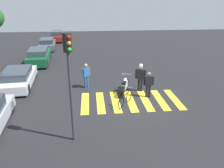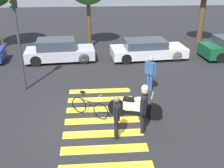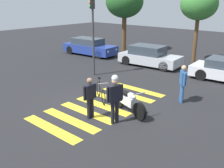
{
  "view_description": "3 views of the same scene",
  "coord_description": "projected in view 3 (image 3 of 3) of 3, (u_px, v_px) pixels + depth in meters",
  "views": [
    {
      "loc": [
        -11.9,
        2.3,
        5.77
      ],
      "look_at": [
        0.71,
        1.05,
        0.85
      ],
      "focal_mm": 35.86,
      "sensor_mm": 36.0,
      "label": 1
    },
    {
      "loc": [
        -0.31,
        -9.18,
        5.67
      ],
      "look_at": [
        0.49,
        1.41,
        0.92
      ],
      "focal_mm": 43.9,
      "sensor_mm": 36.0,
      "label": 2
    },
    {
      "loc": [
        6.95,
        -7.41,
        4.39
      ],
      "look_at": [
        -0.07,
        0.72,
        0.8
      ],
      "focal_mm": 40.8,
      "sensor_mm": 36.0,
      "label": 3
    }
  ],
  "objects": [
    {
      "name": "traffic_light_pole",
      "position": [
        93.0,
        24.0,
        14.53
      ],
      "size": [
        0.35,
        0.34,
        4.57
      ],
      "color": "#38383D",
      "rests_on": "ground_plane"
    },
    {
      "name": "street_tree_mid",
      "position": [
        199.0,
        5.0,
        17.43
      ],
      "size": [
        2.54,
        2.54,
        5.14
      ],
      "color": "brown",
      "rests_on": "ground_plane"
    },
    {
      "name": "car_blue_hatchback",
      "position": [
        89.0,
        47.0,
        20.91
      ],
      "size": [
        4.69,
        2.03,
        1.36
      ],
      "color": "black",
      "rests_on": "ground_plane"
    },
    {
      "name": "officer_on_foot",
      "position": [
        90.0,
        96.0,
        9.63
      ],
      "size": [
        0.22,
        0.66,
        1.62
      ],
      "color": "black",
      "rests_on": "ground_plane"
    },
    {
      "name": "leaning_bicycle",
      "position": [
        101.0,
        92.0,
        11.5
      ],
      "size": [
        1.46,
        1.02,
        1.01
      ],
      "color": "black",
      "rests_on": "ground_plane"
    },
    {
      "name": "street_tree_near",
      "position": [
        125.0,
        2.0,
        21.42
      ],
      "size": [
        3.18,
        3.18,
        5.55
      ],
      "color": "brown",
      "rests_on": "ground_plane"
    },
    {
      "name": "police_motorcycle",
      "position": [
        129.0,
        102.0,
        10.19
      ],
      "size": [
        2.09,
        0.92,
        1.06
      ],
      "color": "black",
      "rests_on": "ground_plane"
    },
    {
      "name": "pedestrian_bystander",
      "position": [
        183.0,
        81.0,
        11.12
      ],
      "size": [
        0.46,
        0.56,
        1.7
      ],
      "color": "#2D5999",
      "rests_on": "ground_plane"
    },
    {
      "name": "car_silver_sedan",
      "position": [
        149.0,
        56.0,
        17.48
      ],
      "size": [
        4.29,
        2.07,
        1.39
      ],
      "color": "black",
      "rests_on": "ground_plane"
    },
    {
      "name": "ground_plane",
      "position": [
        102.0,
        106.0,
        11.02
      ],
      "size": [
        60.0,
        60.0,
        0.0
      ],
      "primitive_type": "plane",
      "color": "#232326"
    },
    {
      "name": "officer_by_motorcycle",
      "position": [
        115.0,
        95.0,
        9.16
      ],
      "size": [
        0.35,
        0.66,
        1.87
      ],
      "color": "black",
      "rests_on": "ground_plane"
    },
    {
      "name": "crosswalk_stripes",
      "position": [
        102.0,
        106.0,
        11.02
      ],
      "size": [
        2.91,
        5.85,
        0.01
      ],
      "color": "yellow",
      "rests_on": "ground_plane"
    }
  ]
}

